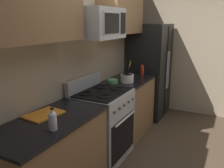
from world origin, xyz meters
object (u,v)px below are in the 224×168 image
utensil_crock (127,78)px  bottle_hot_sauce (142,69)px  range_oven (102,124)px  refrigerator (149,71)px  microwave (99,23)px  prep_bowl (113,81)px  bottle_vinegar (53,120)px  cutting_board (44,114)px

utensil_crock → bottle_hot_sauce: size_ratio=1.72×
utensil_crock → range_oven: bearing=174.2°
range_oven → refrigerator: size_ratio=0.62×
range_oven → microwave: 1.30m
refrigerator → prep_bowl: size_ratio=11.34×
utensil_crock → bottle_hot_sauce: utensil_crock is taller
bottle_vinegar → range_oven: bearing=8.5°
bottle_hot_sauce → cutting_board: bearing=174.6°
utensil_crock → refrigerator: bearing=2.4°
cutting_board → prep_bowl: 1.43m
cutting_board → prep_bowl: prep_bowl is taller
range_oven → bottle_hot_sauce: (1.27, -0.08, 0.53)m
range_oven → microwave: bearing=90.1°
range_oven → prep_bowl: range_oven is taller
bottle_vinegar → prep_bowl: bearing=9.4°
microwave → refrigerator: bearing=-1.4°
range_oven → bottle_hot_sauce: size_ratio=5.52×
cutting_board → bottle_vinegar: bottle_vinegar is taller
microwave → prep_bowl: bearing=8.5°
cutting_board → range_oven: bearing=-7.9°
microwave → utensil_crock: bearing=-8.1°
utensil_crock → cutting_board: utensil_crock is taller
cutting_board → bottle_vinegar: bearing=-125.6°
refrigerator → prep_bowl: 1.32m
bottle_vinegar → bottle_hot_sauce: bottle_hot_sauce is taller
refrigerator → cutting_board: (-2.74, 0.15, 0.04)m
microwave → bottle_vinegar: 1.39m
refrigerator → cutting_board: size_ratio=4.99×
bottle_hot_sauce → utensil_crock: bearing=178.7°
bottle_hot_sauce → prep_bowl: bottle_hot_sauce is taller
range_oven → refrigerator: refrigerator is taller
refrigerator → utensil_crock: size_ratio=5.17×
range_oven → bottle_hot_sauce: bearing=-3.6°
prep_bowl → refrigerator: bearing=-5.2°
cutting_board → bottle_vinegar: 0.38m
bottle_hot_sauce → prep_bowl: size_ratio=1.28×
range_oven → microwave: microwave is taller
refrigerator → utensil_crock: bearing=-177.6°
range_oven → prep_bowl: size_ratio=7.05×
range_oven → refrigerator: bearing=-0.5°
refrigerator → prep_bowl: bearing=174.8°
bottle_hot_sauce → prep_bowl: (-0.76, 0.18, -0.06)m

